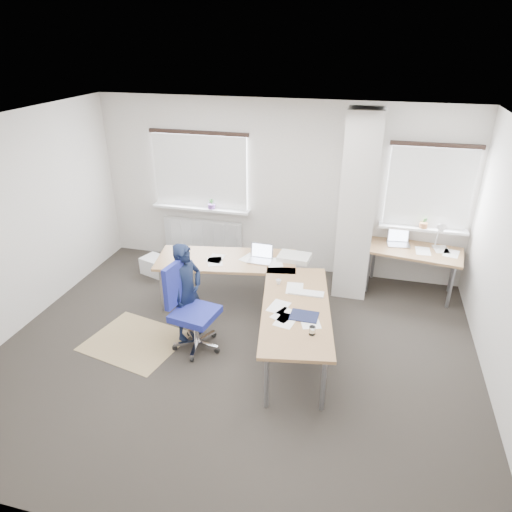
% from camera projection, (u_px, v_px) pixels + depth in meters
% --- Properties ---
extents(ground, '(6.00, 6.00, 0.00)m').
position_uv_depth(ground, '(235.00, 352.00, 5.82)').
color(ground, black).
rests_on(ground, ground).
extents(room_shell, '(6.04, 5.04, 2.82)m').
position_uv_depth(room_shell, '(257.00, 213.00, 5.40)').
color(room_shell, beige).
rests_on(room_shell, ground).
extents(floor_mat, '(1.36, 1.22, 0.01)m').
position_uv_depth(floor_mat, '(135.00, 341.00, 6.02)').
color(floor_mat, '#987E53').
rests_on(floor_mat, ground).
extents(white_crate, '(0.56, 0.47, 0.28)m').
position_uv_depth(white_crate, '(157.00, 266.00, 7.67)').
color(white_crate, white).
rests_on(white_crate, ground).
extents(desk_main, '(2.82, 2.63, 0.96)m').
position_uv_depth(desk_main, '(262.00, 282.00, 6.04)').
color(desk_main, olive).
rests_on(desk_main, ground).
extents(desk_side, '(1.49, 0.90, 1.22)m').
position_uv_depth(desk_side, '(414.00, 252.00, 6.90)').
color(desk_side, olive).
rests_on(desk_side, ground).
extents(task_chair, '(0.65, 0.63, 1.17)m').
position_uv_depth(task_chair, '(193.00, 326.00, 5.78)').
color(task_chair, navy).
rests_on(task_chair, ground).
extents(person, '(0.48, 0.57, 1.35)m').
position_uv_depth(person, '(187.00, 292.00, 5.85)').
color(person, black).
rests_on(person, ground).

